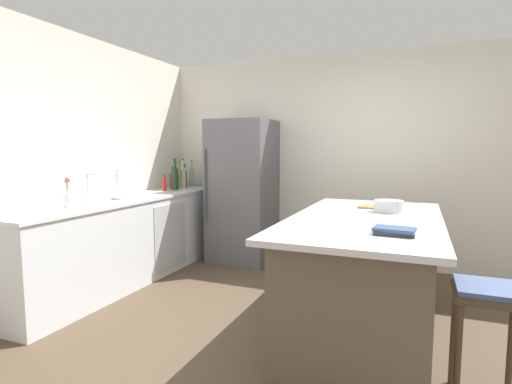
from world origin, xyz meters
The scene contains 20 objects.
ground_plane centered at (0.00, 0.00, 0.00)m, with size 7.20×7.20×0.00m, color #4C3D2D.
wall_rear centered at (0.00, 2.25, 1.30)m, with size 6.00×0.10×2.60m, color silver.
wall_left centered at (-2.45, 0.00, 1.30)m, with size 0.10×6.00×2.60m, color silver.
counter_run_left centered at (-2.10, 0.63, 0.46)m, with size 0.63×2.98×0.91m.
kitchen_island centered at (0.46, 0.34, 0.46)m, with size 1.10×2.14×0.92m.
refrigerator centered at (-1.27, 1.85, 0.90)m, with size 0.76×0.74×1.80m.
bar_stool centered at (1.20, -0.35, 0.56)m, with size 0.36×0.36×0.69m.
sink_faucet centered at (-2.14, 0.15, 1.07)m, with size 0.15×0.05×0.30m.
flower_vase centered at (-2.09, -0.15, 1.00)m, with size 0.09×0.09×0.28m.
paper_towel_roll centered at (-2.09, 0.49, 1.05)m, with size 0.14×0.14×0.31m.
gin_bottle centered at (-2.11, 2.00, 1.05)m, with size 0.07×0.07×0.37m.
whiskey_bottle centered at (-2.17, 1.90, 1.04)m, with size 0.07×0.07×0.32m.
soda_bottle centered at (-2.13, 1.81, 1.07)m, with size 0.07×0.07×0.40m.
olive_oil_bottle centered at (-2.13, 1.71, 1.05)m, with size 0.06×0.06×0.36m.
syrup_bottle centered at (-2.18, 1.62, 1.03)m, with size 0.07×0.07×0.29m.
wine_bottle centered at (-2.07, 1.52, 1.07)m, with size 0.07×0.07×0.40m.
hot_sauce_bottle centered at (-2.17, 1.43, 1.00)m, with size 0.05×0.05×0.20m.
cookbook_stack centered at (0.70, -0.26, 0.94)m, with size 0.26×0.18×0.05m.
mixing_bowl centered at (0.60, 0.65, 0.97)m, with size 0.24×0.24×0.10m.
cutting_board centered at (0.48, 0.87, 0.93)m, with size 0.30×0.23×0.02m.
Camera 1 is at (0.82, -2.79, 1.44)m, focal length 27.93 mm.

